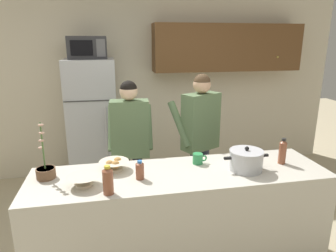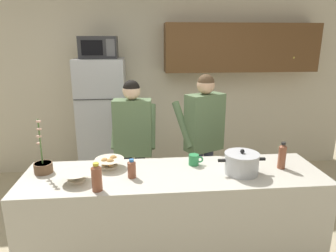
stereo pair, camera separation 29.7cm
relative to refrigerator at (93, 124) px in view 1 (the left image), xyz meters
name	(u,v)px [view 1 (the left image)]	position (x,y,z in m)	size (l,w,h in m)	color
back_wall_unit	(162,79)	(1.04, 0.40, 0.55)	(6.00, 0.48, 2.60)	beige
kitchen_island	(180,221)	(0.79, -1.85, -0.42)	(2.49, 0.68, 0.92)	beige
refrigerator	(93,124)	(0.00, 0.00, 0.00)	(0.64, 0.68, 1.75)	#B7BABF
microwave	(88,48)	(0.00, -0.02, 1.02)	(0.48, 0.37, 0.28)	#2D2D30
person_near_pot	(130,137)	(0.43, -0.99, 0.11)	(0.51, 0.44, 1.59)	black
person_by_sink	(200,129)	(1.21, -1.00, 0.15)	(0.61, 0.57, 1.64)	#33384C
cooking_pot	(246,160)	(1.34, -1.90, 0.13)	(0.40, 0.29, 0.21)	silver
coffee_mug	(198,159)	(0.98, -1.70, 0.09)	(0.13, 0.09, 0.10)	#2D8C4C
bread_bowl	(114,165)	(0.24, -1.69, 0.09)	(0.25, 0.25, 0.10)	beige
empty_bowl	(84,180)	(0.01, -1.94, 0.09)	(0.25, 0.25, 0.08)	beige
bottle_near_edge	(283,151)	(1.72, -1.84, 0.16)	(0.07, 0.07, 0.24)	brown
bottle_mid_counter	(108,180)	(0.19, -2.10, 0.15)	(0.08, 0.08, 0.22)	brown
bottle_far_corner	(140,170)	(0.44, -1.90, 0.12)	(0.07, 0.07, 0.16)	brown
potted_orchid	(46,171)	(-0.30, -1.74, 0.11)	(0.15, 0.15, 0.46)	brown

